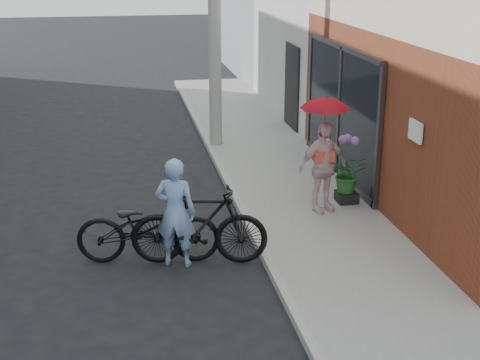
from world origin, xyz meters
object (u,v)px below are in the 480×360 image
object	(u,v)px
officer	(176,212)
kimono_woman	(323,167)
bike_left	(148,227)
planter	(347,197)
bike_right	(199,225)

from	to	relation	value
officer	kimono_woman	world-z (taller)	kimono_woman
officer	bike_left	bearing A→B (deg)	-4.23
bike_left	planter	world-z (taller)	bike_left
bike_left	officer	bearing A→B (deg)	-106.28
officer	bike_right	bearing A→B (deg)	-164.75
bike_left	kimono_woman	size ratio (longest dim) A/B	1.33
bike_right	planter	xyz separation A→B (m)	(2.80, 1.70, -0.38)
planter	kimono_woman	bearing A→B (deg)	-151.24
bike_right	kimono_woman	size ratio (longest dim) A/B	1.27
officer	bike_left	world-z (taller)	officer
kimono_woman	planter	xyz separation A→B (m)	(0.56, 0.31, -0.68)
planter	bike_right	bearing A→B (deg)	-148.80
officer	planter	bearing A→B (deg)	-132.00
officer	planter	size ratio (longest dim) A/B	4.61
officer	kimono_woman	size ratio (longest dim) A/B	1.04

